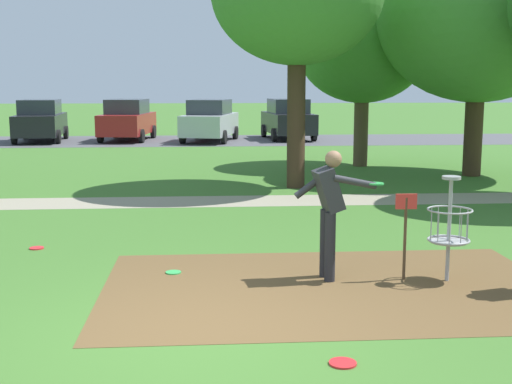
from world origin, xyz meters
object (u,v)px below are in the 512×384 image
Objects in this scene: frisbee_by_tee at (173,272)px; parked_car_center_right at (210,120)px; frisbee_near_basket at (343,363)px; parked_car_leftmost at (40,121)px; player_foreground_watching at (330,206)px; tree_near_left at (479,15)px; tree_far_left at (363,47)px; parked_car_rightmost at (288,119)px; disc_golf_basket at (444,225)px; parked_car_center_left at (128,120)px; frisbee_far_right at (37,248)px.

frisbee_by_tee is 0.05× the size of parked_car_center_right.
frisbee_near_basket is 26.17m from parked_car_leftmost.
player_foreground_watching reaches higher than frisbee_by_tee.
tree_far_left is (-2.60, 2.46, -0.72)m from tree_near_left.
frisbee_near_basket is 0.06× the size of parked_car_leftmost.
frisbee_near_basket is at bearing -61.63° from frisbee_by_tee.
parked_car_leftmost is at bearing 109.06° from frisbee_near_basket.
frisbee_by_tee is 22.63m from parked_car_leftmost.
parked_car_rightmost reaches higher than frisbee_near_basket.
frisbee_by_tee is at bearing -130.23° from tree_near_left.
parked_car_rightmost is (0.67, 22.65, 0.17)m from disc_golf_basket.
player_foreground_watching is 23.71m from parked_car_leftmost.
parked_car_rightmost is at bearing 84.53° from player_foreground_watching.
player_foreground_watching is at bearing -86.16° from parked_car_center_right.
frisbee_near_basket is (-1.84, -2.55, -0.74)m from disc_golf_basket.
parked_car_center_left is at bearing 131.01° from tree_near_left.
parked_car_center_right is 1.03× the size of parked_car_rightmost.
tree_near_left is 1.50× the size of parked_car_center_right.
tree_far_left is at bearing 53.81° from frisbee_far_right.
player_foreground_watching is 21.54m from parked_car_center_right.
disc_golf_basket is at bearing -113.54° from tree_near_left.
parked_car_leftmost reaches higher than frisbee_far_right.
tree_near_left reaches higher than frisbee_by_tee.
tree_near_left is at bearing -43.38° from tree_far_left.
frisbee_by_tee is at bearing -34.99° from frisbee_far_right.
parked_car_rightmost is (3.59, 0.97, 0.00)m from parked_car_center_right.
parked_car_leftmost is 0.99× the size of parked_car_center_left.
frisbee_far_right is (-5.75, 2.16, -0.74)m from disc_golf_basket.
player_foreground_watching is at bearing -120.81° from tree_near_left.
disc_golf_basket is at bearing 54.26° from frisbee_near_basket.
tree_near_left is 14.24m from parked_car_center_right.
tree_near_left reaches higher than parked_car_leftmost.
tree_near_left is (6.16, 12.46, 4.36)m from frisbee_near_basket.
parked_car_leftmost is 7.47m from parked_car_center_right.
parked_car_center_right is (-1.09, 24.23, 0.91)m from frisbee_near_basket.
parked_car_leftmost is (-8.54, 24.72, 0.91)m from frisbee_near_basket.
tree_far_left is 1.24× the size of parked_car_rightmost.
tree_far_left is (1.72, 12.37, 2.89)m from disc_golf_basket.
parked_car_leftmost is (-12.09, 9.79, -2.73)m from tree_far_left.
frisbee_far_right is at bearing 159.43° from disc_golf_basket.
tree_far_left is at bearing -50.52° from parked_car_center_left.
tree_near_left is (5.80, 9.72, 3.39)m from player_foreground_watching.
frisbee_far_right is at bearing -107.41° from parked_car_rightmost.
tree_far_left is 13.38m from parked_car_center_left.
disc_golf_basket is 6.27× the size of frisbee_far_right.
parked_car_center_right is at bearing 121.61° from tree_near_left.
frisbee_by_tee is at bearing 170.17° from disc_golf_basket.
parked_car_leftmost reaches higher than frisbee_near_basket.
parked_car_leftmost is (-14.70, 12.25, -3.45)m from tree_near_left.
parked_car_center_left is 7.29m from parked_car_rightmost.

